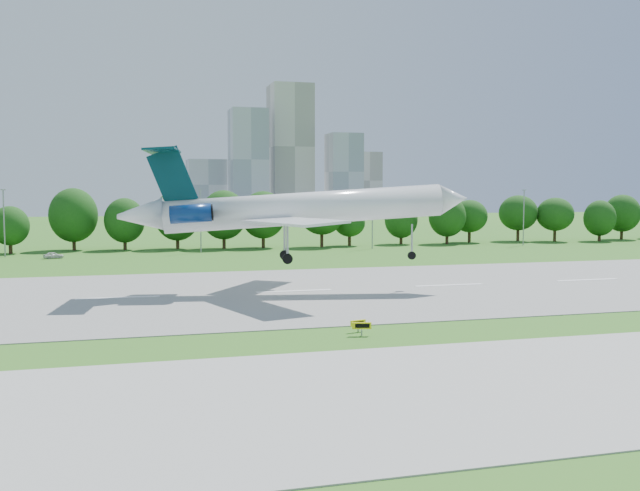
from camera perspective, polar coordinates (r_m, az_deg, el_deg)
The scene contains 10 objects.
ground at distance 57.34m, azimuth -16.05°, elevation -7.70°, with size 600.00×600.00×0.00m, color #2B6B1C.
runway at distance 81.96m, azimuth -15.85°, elevation -4.07°, with size 400.00×45.00×0.08m, color gray.
taxiway at distance 39.88m, azimuth -16.34°, elevation -12.97°, with size 400.00×23.00×0.08m, color #ADADA8.
tree_line at distance 148.21m, azimuth -15.70°, elevation 2.02°, with size 288.40×8.40×10.40m.
light_poles at distance 138.25m, azimuth -16.76°, elevation 1.90°, with size 175.90×0.25×12.19m.
skyline at distance 458.00m, azimuth -2.86°, elevation 6.68°, with size 127.00×52.00×80.00m.
airliner at distance 83.47m, azimuth -2.67°, elevation 2.99°, with size 41.42×29.83×13.53m.
taxi_sign_centre at distance 58.66m, azimuth 3.36°, elevation -6.44°, with size 1.59×0.54×1.12m.
taxi_sign_right at distance 60.27m, azimuth 3.07°, elevation -6.23°, with size 1.43×0.51×1.01m.
service_vehicle_b at distance 133.86m, azimuth -20.55°, elevation -0.74°, with size 1.37×3.40×1.16m, color silver.
Camera 1 is at (0.87, -56.10, 11.79)m, focal length 40.00 mm.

